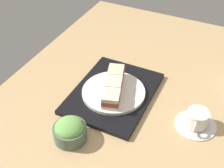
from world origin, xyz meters
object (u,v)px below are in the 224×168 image
(sandwich_near, at_px, (116,74))
(sandwich_far, at_px, (111,99))
(sandwich_plate, at_px, (114,92))
(coffee_cup, at_px, (197,120))
(salad_bowl, at_px, (70,131))
(sandwich_middle, at_px, (114,86))

(sandwich_near, xyz_separation_m, sandwich_far, (0.13, 0.04, -0.00))
(sandwich_plate, height_order, coffee_cup, coffee_cup)
(sandwich_plate, xyz_separation_m, sandwich_near, (-0.07, -0.02, 0.03))
(salad_bowl, xyz_separation_m, coffee_cup, (-0.23, 0.36, -0.01))
(sandwich_plate, height_order, sandwich_near, sandwich_near)
(sandwich_near, bearing_deg, sandwich_plate, 18.45)
(sandwich_middle, relative_size, salad_bowl, 0.79)
(sandwich_middle, xyz_separation_m, salad_bowl, (0.24, -0.04, -0.02))
(sandwich_middle, bearing_deg, sandwich_far, 18.45)
(sandwich_far, bearing_deg, sandwich_plate, -161.55)
(sandwich_middle, relative_size, coffee_cup, 0.61)
(sandwich_plate, relative_size, salad_bowl, 2.18)
(sandwich_near, relative_size, coffee_cup, 0.60)
(coffee_cup, bearing_deg, sandwich_near, -103.07)
(sandwich_near, relative_size, salad_bowl, 0.79)
(sandwich_plate, bearing_deg, salad_bowl, -9.36)
(salad_bowl, bearing_deg, coffee_cup, 123.06)
(sandwich_far, distance_m, coffee_cup, 0.30)
(sandwich_near, distance_m, sandwich_far, 0.14)
(salad_bowl, bearing_deg, sandwich_middle, 170.64)
(sandwich_plate, relative_size, sandwich_far, 2.80)
(sandwich_middle, height_order, coffee_cup, sandwich_middle)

